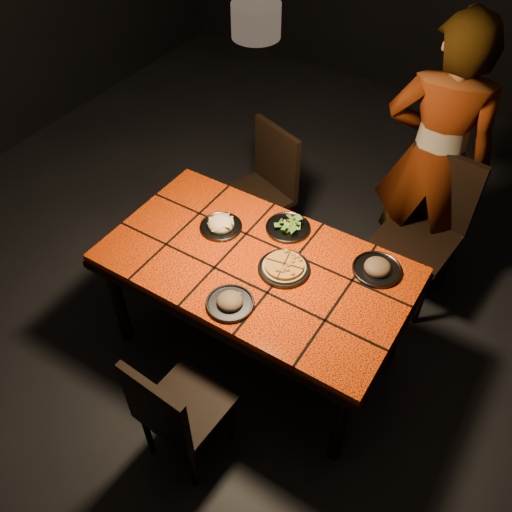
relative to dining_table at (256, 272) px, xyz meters
The scene contains 12 objects.
room_shell 0.83m from the dining_table, ahead, with size 6.04×7.04×3.08m.
dining_table is the anchor object (origin of this frame).
chair_near 0.82m from the dining_table, 86.59° to the right, with size 0.40×0.40×0.83m.
chair_far_left 0.95m from the dining_table, 118.97° to the left, with size 0.53×0.53×0.92m.
chair_far_right 1.17m from the dining_table, 58.80° to the left, with size 0.50×0.50×1.00m.
diner 1.29m from the dining_table, 65.91° to the left, with size 0.65×0.43×1.79m, color brown.
pendant_lamp 1.35m from the dining_table, ahead, with size 0.18×0.18×1.06m.
plate_pizza 0.18m from the dining_table, 11.52° to the left, with size 0.27×0.27×0.04m.
plate_pasta 0.34m from the dining_table, 159.03° to the left, with size 0.24×0.24×0.08m.
plate_salad 0.33m from the dining_table, 87.58° to the left, with size 0.25×0.25×0.07m.
plate_mushroom_a 0.33m from the dining_table, 81.30° to the right, with size 0.24×0.24×0.08m.
plate_mushroom_b 0.63m from the dining_table, 26.71° to the left, with size 0.25×0.25×0.08m.
Camera 1 is at (1.05, -1.65, 2.79)m, focal length 38.00 mm.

